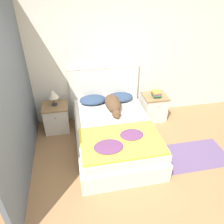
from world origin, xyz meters
name	(u,v)px	position (x,y,z in m)	size (l,w,h in m)	color
ground_plane	(131,190)	(0.00, 0.00, 0.00)	(16.00, 16.00, 0.00)	#997047
wall_back	(105,60)	(0.00, 2.13, 1.27)	(9.00, 0.06, 2.55)	silver
wall_side_left	(15,91)	(-1.51, 1.05, 1.27)	(0.06, 3.10, 2.55)	slate
bed	(114,135)	(-0.04, 1.03, 0.25)	(1.36, 2.00, 0.52)	silver
headboard	(104,92)	(-0.04, 2.06, 0.61)	(1.44, 0.06, 1.18)	silver
nightstand_left	(56,117)	(-1.07, 1.77, 0.28)	(0.49, 0.46, 0.56)	silver
nightstand_right	(154,107)	(1.00, 1.77, 0.28)	(0.49, 0.46, 0.56)	silver
pillow_left	(93,100)	(-0.32, 1.80, 0.59)	(0.54, 0.37, 0.14)	navy
pillow_right	(120,97)	(0.24, 1.80, 0.59)	(0.54, 0.37, 0.14)	navy
quilt	(121,141)	(-0.05, 0.50, 0.54)	(1.26, 0.84, 0.08)	yellow
dog	(113,104)	(0.04, 1.50, 0.62)	(0.30, 0.82, 0.23)	brown
book_stack	(156,94)	(1.00, 1.74, 0.62)	(0.18, 0.23, 0.11)	#232328
table_lamp	(53,94)	(-1.07, 1.79, 0.79)	(0.21, 0.21, 0.32)	#2D2D33
rug	(194,155)	(1.29, 0.50, 0.00)	(1.19, 0.71, 0.00)	#604C75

